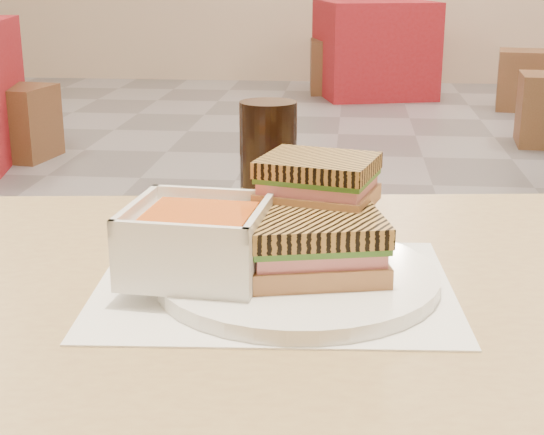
# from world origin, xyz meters

# --- Properties ---
(main_table) EXTENTS (1.27, 0.84, 0.75)m
(main_table) POSITION_xyz_m (0.09, -2.01, 0.64)
(main_table) COLOR tan
(main_table) RESTS_ON ground
(tray_liner) EXTENTS (0.37, 0.30, 0.00)m
(tray_liner) POSITION_xyz_m (0.01, -2.01, 0.75)
(tray_liner) COLOR white
(tray_liner) RESTS_ON main_table
(plate) EXTENTS (0.28, 0.28, 0.02)m
(plate) POSITION_xyz_m (0.04, -2.01, 0.76)
(plate) COLOR white
(plate) RESTS_ON tray_liner
(soup_bowl) EXTENTS (0.14, 0.14, 0.07)m
(soup_bowl) POSITION_xyz_m (-0.06, -2.02, 0.80)
(soup_bowl) COLOR white
(soup_bowl) RESTS_ON plate
(panini_lower) EXTENTS (0.15, 0.14, 0.06)m
(panini_lower) POSITION_xyz_m (0.05, -2.01, 0.80)
(panini_lower) COLOR #AE7849
(panini_lower) RESTS_ON plate
(panini_upper) EXTENTS (0.14, 0.12, 0.05)m
(panini_upper) POSITION_xyz_m (0.05, -1.94, 0.84)
(panini_upper) COLOR #AE7849
(panini_upper) RESTS_ON panini_lower
(cola_glass) EXTENTS (0.07, 0.07, 0.15)m
(cola_glass) POSITION_xyz_m (-0.02, -1.79, 0.83)
(cola_glass) COLOR black
(cola_glass) RESTS_ON main_table
(bg_table_2) EXTENTS (1.07, 1.07, 0.78)m
(bg_table_2) POSITION_xyz_m (0.25, 4.19, 0.39)
(bg_table_2) COLOR maroon
(bg_table_2) RESTS_ON ground
(bg_chair_0r) EXTENTS (0.42, 0.42, 0.41)m
(bg_chair_0r) POSITION_xyz_m (-1.80, 1.64, 0.20)
(bg_chair_0r) COLOR brown
(bg_chair_0r) RESTS_ON ground
(bg_chair_2l) EXTENTS (0.43, 0.43, 0.45)m
(bg_chair_2l) POSITION_xyz_m (-0.08, 4.28, 0.23)
(bg_chair_2l) COLOR brown
(bg_chair_2l) RESTS_ON ground
(bg_chair_2r) EXTENTS (0.45, 0.45, 0.44)m
(bg_chair_2r) POSITION_xyz_m (1.38, 3.61, 0.22)
(bg_chair_2r) COLOR brown
(bg_chair_2r) RESTS_ON ground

